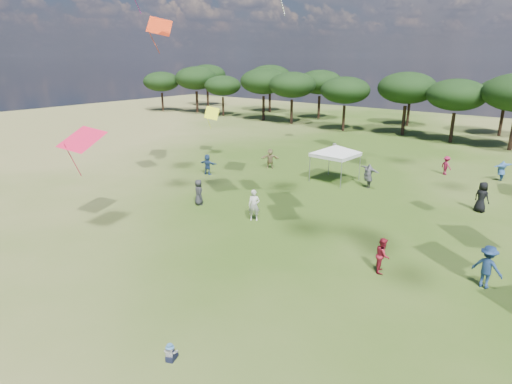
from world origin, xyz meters
TOP-DOWN VIEW (x-y plane):
  - tent_left at (-5.21, 23.11)m, footprint 5.85×5.85m
  - toddler at (0.59, 1.97)m, footprint 0.45×0.48m
  - festival_crowd at (0.00, 21.54)m, footprint 30.06×20.85m

SIDE VIEW (x-z plane):
  - toddler at x=0.59m, z-range -0.03..0.56m
  - festival_crowd at x=0.00m, z-range -0.09..1.80m
  - tent_left at x=-5.21m, z-range 1.12..4.20m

